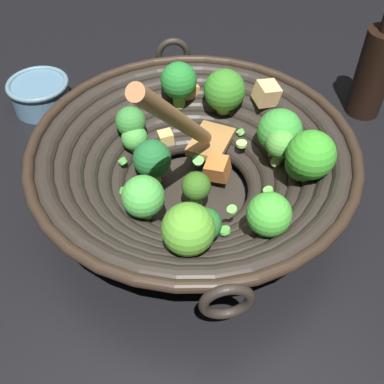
# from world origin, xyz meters

# --- Properties ---
(ground_plane) EXTENTS (4.00, 4.00, 0.00)m
(ground_plane) POSITION_xyz_m (0.00, 0.00, 0.00)
(ground_plane) COLOR black
(wok) EXTENTS (0.42, 0.45, 0.26)m
(wok) POSITION_xyz_m (-0.00, 0.00, 0.07)
(wok) COLOR black
(wok) RESTS_ON ground
(soy_sauce_bottle) EXTENTS (0.06, 0.06, 0.19)m
(soy_sauce_bottle) POSITION_xyz_m (-0.30, -0.16, 0.08)
(soy_sauce_bottle) COLOR black
(soy_sauce_bottle) RESTS_ON ground
(prep_bowl) EXTENTS (0.10, 0.10, 0.05)m
(prep_bowl) POSITION_xyz_m (0.23, -0.23, 0.03)
(prep_bowl) COLOR slate
(prep_bowl) RESTS_ON ground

